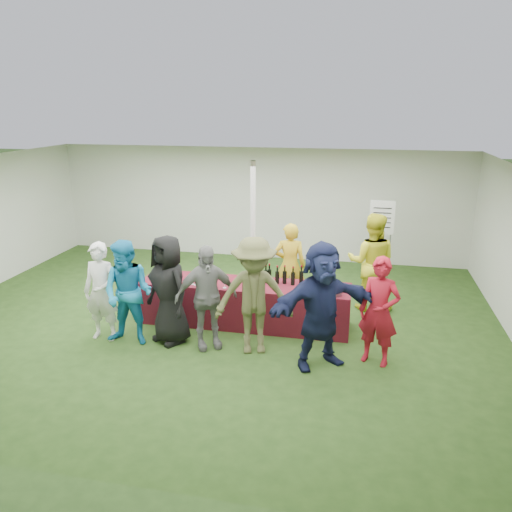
% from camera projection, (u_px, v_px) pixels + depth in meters
% --- Properties ---
extents(ground, '(60.00, 60.00, 0.00)m').
position_uv_depth(ground, '(211.00, 321.00, 8.84)').
color(ground, '#284719').
rests_on(ground, ground).
extents(tent, '(10.00, 10.00, 10.00)m').
position_uv_depth(tent, '(253.00, 232.00, 9.47)').
color(tent, white).
rests_on(tent, ground).
extents(serving_table, '(3.60, 0.80, 0.75)m').
position_uv_depth(serving_table, '(245.00, 304.00, 8.64)').
color(serving_table, maroon).
rests_on(serving_table, ground).
extents(wine_bottles, '(0.67, 0.17, 0.32)m').
position_uv_depth(wine_bottles, '(282.00, 277.00, 8.49)').
color(wine_bottles, black).
rests_on(wine_bottles, serving_table).
extents(wine_glasses, '(2.71, 0.18, 0.16)m').
position_uv_depth(wine_glasses, '(211.00, 280.00, 8.35)').
color(wine_glasses, silver).
rests_on(wine_glasses, serving_table).
extents(water_bottle, '(0.07, 0.07, 0.23)m').
position_uv_depth(water_bottle, '(253.00, 277.00, 8.54)').
color(water_bottle, silver).
rests_on(water_bottle, serving_table).
extents(bar_towel, '(0.25, 0.18, 0.03)m').
position_uv_depth(bar_towel, '(341.00, 288.00, 8.25)').
color(bar_towel, white).
rests_on(bar_towel, serving_table).
extents(dump_bucket, '(0.26, 0.26, 0.18)m').
position_uv_depth(dump_bucket, '(334.00, 289.00, 7.99)').
color(dump_bucket, slate).
rests_on(dump_bucket, serving_table).
extents(wine_list_sign, '(0.50, 0.03, 1.80)m').
position_uv_depth(wine_list_sign, '(381.00, 224.00, 10.27)').
color(wine_list_sign, slate).
rests_on(wine_list_sign, ground).
extents(staff_pourer, '(0.62, 0.43, 1.62)m').
position_uv_depth(staff_pourer, '(290.00, 266.00, 9.26)').
color(staff_pourer, gold).
rests_on(staff_pourer, ground).
extents(staff_back, '(0.93, 0.74, 1.82)m').
position_uv_depth(staff_back, '(371.00, 262.00, 9.12)').
color(staff_back, yellow).
rests_on(staff_back, ground).
extents(customer_0, '(0.60, 0.40, 1.62)m').
position_uv_depth(customer_0, '(101.00, 292.00, 7.97)').
color(customer_0, white).
rests_on(customer_0, ground).
extents(customer_1, '(0.85, 0.67, 1.70)m').
position_uv_depth(customer_1, '(128.00, 293.00, 7.80)').
color(customer_1, '#1883B9').
rests_on(customer_1, ground).
extents(customer_2, '(1.03, 0.94, 1.76)m').
position_uv_depth(customer_2, '(169.00, 290.00, 7.87)').
color(customer_2, black).
rests_on(customer_2, ground).
extents(customer_3, '(1.05, 0.84, 1.67)m').
position_uv_depth(customer_3, '(206.00, 297.00, 7.68)').
color(customer_3, slate).
rests_on(customer_3, ground).
extents(customer_4, '(1.32, 0.98, 1.83)m').
position_uv_depth(customer_4, '(254.00, 296.00, 7.51)').
color(customer_4, brown).
rests_on(customer_4, ground).
extents(customer_5, '(1.75, 1.43, 1.88)m').
position_uv_depth(customer_5, '(321.00, 305.00, 7.11)').
color(customer_5, '#161C3F').
rests_on(customer_5, ground).
extents(customer_6, '(0.69, 0.56, 1.63)m').
position_uv_depth(customer_6, '(379.00, 312.00, 7.20)').
color(customer_6, '#A81324').
rests_on(customer_6, ground).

